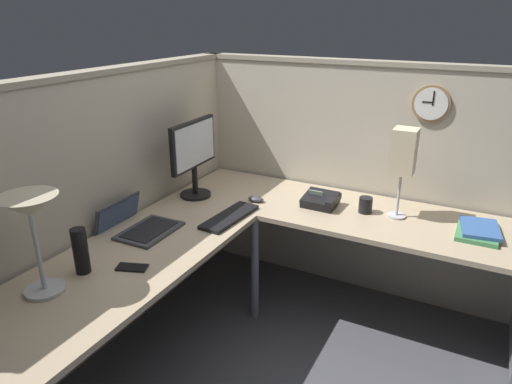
# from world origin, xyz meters

# --- Properties ---
(ground_plane) EXTENTS (6.80, 6.80, 0.00)m
(ground_plane) POSITION_xyz_m (0.00, 0.00, 0.00)
(ground_plane) COLOR #47474C
(cubicle_wall_back) EXTENTS (2.57, 0.12, 1.58)m
(cubicle_wall_back) POSITION_xyz_m (-0.36, 0.87, 0.79)
(cubicle_wall_back) COLOR #B7AD99
(cubicle_wall_back) RESTS_ON ground
(cubicle_wall_right) EXTENTS (0.12, 2.37, 1.58)m
(cubicle_wall_right) POSITION_xyz_m (0.87, -0.27, 0.79)
(cubicle_wall_right) COLOR #B7AD99
(cubicle_wall_right) RESTS_ON ground
(desk) EXTENTS (2.35, 2.15, 0.73)m
(desk) POSITION_xyz_m (-0.15, -0.05, 0.63)
(desk) COLOR tan
(desk) RESTS_ON ground
(monitor) EXTENTS (0.46, 0.20, 0.50)m
(monitor) POSITION_xyz_m (0.24, 0.64, 1.02)
(monitor) COLOR black
(monitor) RESTS_ON desk
(laptop) EXTENTS (0.35, 0.39, 0.22)m
(laptop) POSITION_xyz_m (-0.33, 0.65, 0.75)
(laptop) COLOR #38383D
(laptop) RESTS_ON desk
(keyboard) EXTENTS (0.44, 0.17, 0.02)m
(keyboard) POSITION_xyz_m (0.03, 0.26, 0.74)
(keyboard) COLOR black
(keyboard) RESTS_ON desk
(computer_mouse) EXTENTS (0.06, 0.10, 0.03)m
(computer_mouse) POSITION_xyz_m (0.33, 0.24, 0.75)
(computer_mouse) COLOR #38383D
(computer_mouse) RESTS_ON desk
(desk_lamp_dome) EXTENTS (0.24, 0.24, 0.44)m
(desk_lamp_dome) POSITION_xyz_m (-0.99, 0.59, 1.09)
(desk_lamp_dome) COLOR #B7BABF
(desk_lamp_dome) RESTS_ON desk
(cell_phone) EXTENTS (0.11, 0.16, 0.01)m
(cell_phone) POSITION_xyz_m (-0.67, 0.38, 0.73)
(cell_phone) COLOR black
(cell_phone) RESTS_ON desk
(thermos_flask) EXTENTS (0.07, 0.07, 0.22)m
(thermos_flask) POSITION_xyz_m (-0.79, 0.56, 0.84)
(thermos_flask) COLOR black
(thermos_flask) RESTS_ON desk
(office_phone) EXTENTS (0.20, 0.21, 0.11)m
(office_phone) POSITION_xyz_m (0.45, -0.15, 0.77)
(office_phone) COLOR black
(office_phone) RESTS_ON desk
(book_stack) EXTENTS (0.30, 0.23, 0.04)m
(book_stack) POSITION_xyz_m (0.47, -1.04, 0.75)
(book_stack) COLOR #3F7F4C
(book_stack) RESTS_ON desk
(desk_lamp_paper) EXTENTS (0.13, 0.13, 0.53)m
(desk_lamp_paper) POSITION_xyz_m (0.51, -0.60, 1.11)
(desk_lamp_paper) COLOR #B7BABF
(desk_lamp_paper) RESTS_ON desk
(coffee_mug) EXTENTS (0.08, 0.08, 0.10)m
(coffee_mug) POSITION_xyz_m (0.48, -0.42, 0.78)
(coffee_mug) COLOR black
(coffee_mug) RESTS_ON desk
(wall_clock) EXTENTS (0.04, 0.22, 0.22)m
(wall_clock) POSITION_xyz_m (0.82, -0.67, 1.35)
(wall_clock) COLOR olive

